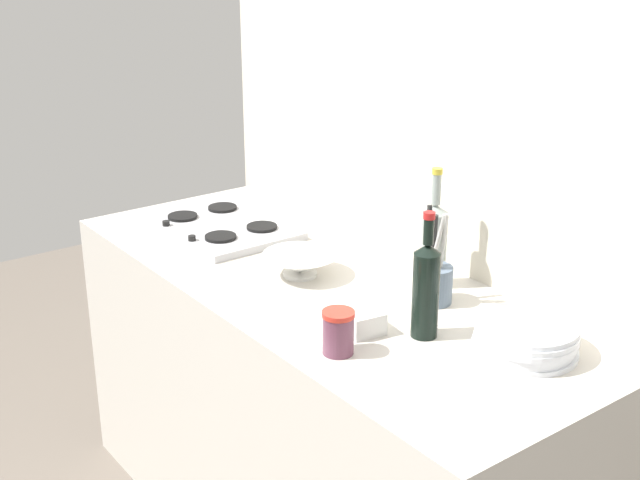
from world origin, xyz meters
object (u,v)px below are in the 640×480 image
Objects in this scene: plate_stack at (526,338)px; mixing_bowl at (300,264)px; butter_dish at (356,316)px; utensil_crock at (434,280)px; wine_bottle_mid_left at (434,242)px; condiment_jar_front at (338,332)px; wine_bottle_leftmost at (426,288)px; stovetop_hob at (222,226)px.

mixing_bowl is at bearing -167.82° from plate_stack.
plate_stack reaches higher than mixing_bowl.
butter_dish is 0.57× the size of utensil_crock.
utensil_crock is (0.09, -0.08, -0.06)m from wine_bottle_mid_left.
butter_dish is (0.35, -0.08, -0.01)m from mixing_bowl.
wine_bottle_mid_left is at bearing 109.20° from condiment_jar_front.
plate_stack is 0.42m from butter_dish.
wine_bottle_leftmost is 0.95× the size of wine_bottle_mid_left.
wine_bottle_mid_left is 3.14× the size of condiment_jar_front.
wine_bottle_leftmost is at bearing 2.54° from mixing_bowl.
stovetop_hob is at bearing -179.82° from wine_bottle_leftmost.
stovetop_hob is 0.85m from utensil_crock.
mixing_bowl is (-0.49, -0.02, -0.09)m from wine_bottle_leftmost.
utensil_crock is (0.36, 0.18, 0.03)m from mixing_bowl.
wine_bottle_mid_left is at bearing 43.16° from mixing_bowl.
stovetop_hob is 0.47m from mixing_bowl.
utensil_crock is at bearing 88.07° from butter_dish.
wine_bottle_mid_left reaches higher than stovetop_hob.
stovetop_hob is 4.61× the size of condiment_jar_front.
wine_bottle_mid_left reaches higher than wine_bottle_leftmost.
utensil_crock is at bearing 175.40° from plate_stack.
butter_dish is at bearing -76.95° from wine_bottle_mid_left.
wine_bottle_mid_left is 0.36m from butter_dish.
utensil_crock reaches higher than condiment_jar_front.
butter_dish is 1.42× the size of condiment_jar_front.
plate_stack is 0.93× the size of utensil_crock.
mixing_bowl is at bearing -153.79° from utensil_crock.
wine_bottle_mid_left is 2.21× the size of butter_dish.
plate_stack is 0.78× the size of wine_bottle_leftmost.
utensil_crock is 0.39m from condiment_jar_front.
plate_stack is 0.45m from wine_bottle_mid_left.
condiment_jar_front reaches higher than plate_stack.
butter_dish reaches higher than stovetop_hob.
utensil_crock is at bearing -42.53° from wine_bottle_mid_left.
plate_stack is 1.62× the size of butter_dish.
wine_bottle_leftmost is 0.32m from wine_bottle_mid_left.
stovetop_hob is at bearing 177.72° from mixing_bowl.
wine_bottle_leftmost is (0.96, 0.00, 0.11)m from stovetop_hob.
utensil_crock is at bearing 10.84° from stovetop_hob.
stovetop_hob is 0.79m from wine_bottle_mid_left.
plate_stack is at bearing 53.16° from condiment_jar_front.
wine_bottle_leftmost is at bearing 0.18° from stovetop_hob.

